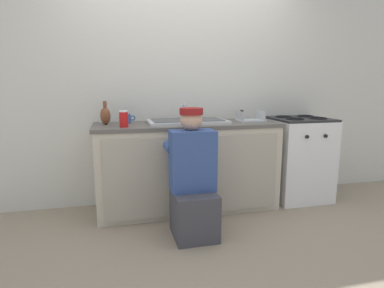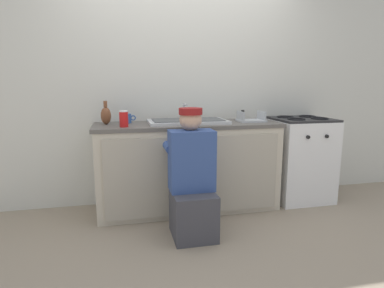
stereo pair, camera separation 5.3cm
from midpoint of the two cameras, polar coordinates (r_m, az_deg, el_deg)
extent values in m
plane|color=gray|center=(3.24, -0.05, -13.06)|extent=(12.00, 12.00, 0.00)
cube|color=silver|center=(3.60, -2.54, 9.79)|extent=(6.00, 0.10, 2.50)
cube|color=beige|center=(3.37, -1.26, -4.26)|extent=(1.84, 0.60, 0.87)
cube|color=#AFA694|center=(3.01, -8.23, -6.21)|extent=(0.81, 0.02, 0.77)
cube|color=#AFA694|center=(3.21, 7.71, -5.13)|extent=(0.81, 0.02, 0.77)
cube|color=#5B5651|center=(3.29, -1.29, 3.42)|extent=(1.88, 0.62, 0.04)
cube|color=silver|center=(3.28, -1.29, 4.00)|extent=(0.80, 0.44, 0.03)
cube|color=#4C4F51|center=(3.25, -4.58, 4.23)|extent=(0.33, 0.35, 0.01)
cube|color=#4C4F51|center=(3.33, 1.91, 4.42)|extent=(0.33, 0.35, 0.01)
cylinder|color=#B7BABF|center=(3.46, -1.98, 5.59)|extent=(0.02, 0.02, 0.18)
cylinder|color=#B7BABF|center=(3.38, -1.71, 6.99)|extent=(0.02, 0.16, 0.02)
cube|color=white|center=(3.86, 17.94, -2.63)|extent=(0.62, 0.60, 0.91)
cube|color=#262628|center=(3.78, 18.34, 4.25)|extent=(0.61, 0.59, 0.02)
torus|color=black|center=(3.60, 17.47, 4.30)|extent=(0.19, 0.19, 0.02)
torus|color=black|center=(3.76, 21.14, 4.31)|extent=(0.19, 0.19, 0.02)
torus|color=black|center=(3.81, 15.61, 4.71)|extent=(0.19, 0.19, 0.02)
torus|color=black|center=(3.95, 19.16, 4.72)|extent=(0.19, 0.19, 0.02)
cylinder|color=black|center=(3.48, 19.38, 1.22)|extent=(0.04, 0.02, 0.04)
cylinder|color=black|center=(3.60, 22.29, 1.33)|extent=(0.04, 0.02, 0.04)
cube|color=#3F3F47|center=(2.82, -0.17, -12.37)|extent=(0.36, 0.40, 0.40)
cube|color=#334C8C|center=(2.73, -0.47, -2.97)|extent=(0.38, 0.22, 0.52)
sphere|color=tan|center=(2.71, -0.68, 4.34)|extent=(0.19, 0.19, 0.19)
cylinder|color=maroon|center=(2.70, -0.68, 5.84)|extent=(0.20, 0.20, 0.06)
cube|color=maroon|center=(2.79, -1.08, 5.60)|extent=(0.13, 0.09, 0.02)
cylinder|color=#334C8C|center=(2.87, -4.70, -0.47)|extent=(0.08, 0.30, 0.08)
cylinder|color=#334C8C|center=(2.94, 1.85, -0.17)|extent=(0.08, 0.30, 0.08)
cylinder|color=#ADC6CC|center=(3.19, -12.79, 4.18)|extent=(0.06, 0.06, 0.10)
cylinder|color=#335699|center=(3.34, -11.96, 4.44)|extent=(0.08, 0.08, 0.09)
torus|color=#335699|center=(3.34, -10.96, 4.56)|extent=(0.06, 0.01, 0.06)
cylinder|color=red|center=(3.04, -12.52, 4.26)|extent=(0.08, 0.08, 0.14)
cylinder|color=white|center=(3.03, -12.58, 5.69)|extent=(0.08, 0.08, 0.01)
cylinder|color=#513823|center=(3.67, 8.42, 5.02)|extent=(0.04, 0.04, 0.08)
cylinder|color=black|center=(3.67, 8.44, 5.84)|extent=(0.04, 0.04, 0.02)
cube|color=#B2B7BC|center=(3.48, 9.89, 4.13)|extent=(0.28, 0.22, 0.02)
cube|color=#B2B7BC|center=(3.43, 8.08, 4.93)|extent=(0.01, 0.21, 0.10)
cube|color=#B2B7BC|center=(3.52, 11.69, 4.97)|extent=(0.01, 0.21, 0.10)
ellipsoid|color=brown|center=(3.28, -15.60, 4.84)|extent=(0.10, 0.10, 0.17)
cylinder|color=brown|center=(3.27, -15.70, 6.84)|extent=(0.04, 0.04, 0.06)
camera|label=1|loc=(0.03, -90.48, -0.09)|focal=30.00mm
camera|label=2|loc=(0.03, 89.52, 0.09)|focal=30.00mm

